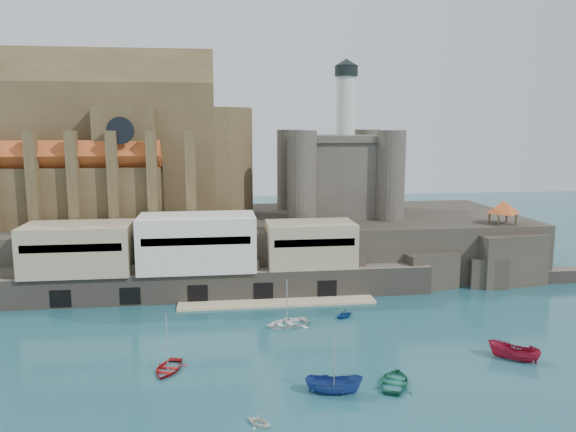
# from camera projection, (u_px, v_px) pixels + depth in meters

# --- Properties ---
(ground) EXTENTS (300.00, 300.00, 0.00)m
(ground) POSITION_uv_depth(u_px,v_px,m) (277.00, 351.00, 67.58)
(ground) COLOR #184751
(ground) RESTS_ON ground
(promontory) EXTENTS (100.00, 36.00, 10.00)m
(promontory) POSITION_uv_depth(u_px,v_px,m) (253.00, 243.00, 105.31)
(promontory) COLOR black
(promontory) RESTS_ON ground
(quay) EXTENTS (70.00, 12.00, 13.05)m
(quay) POSITION_uv_depth(u_px,v_px,m) (197.00, 259.00, 87.91)
(quay) COLOR #665D52
(quay) RESTS_ON ground
(church) EXTENTS (47.00, 25.93, 30.51)m
(church) POSITION_uv_depth(u_px,v_px,m) (120.00, 152.00, 101.97)
(church) COLOR #493A22
(church) RESTS_ON promontory
(castle_keep) EXTENTS (21.20, 21.20, 29.30)m
(castle_keep) POSITION_uv_depth(u_px,v_px,m) (337.00, 171.00, 106.90)
(castle_keep) COLOR #413A33
(castle_keep) RESTS_ON promontory
(rock_outcrop) EXTENTS (14.50, 10.50, 8.70)m
(rock_outcrop) POSITION_uv_depth(u_px,v_px,m) (501.00, 258.00, 97.55)
(rock_outcrop) COLOR black
(rock_outcrop) RESTS_ON ground
(pavilion) EXTENTS (6.40, 6.40, 5.40)m
(pavilion) POSITION_uv_depth(u_px,v_px,m) (503.00, 208.00, 96.31)
(pavilion) COLOR #493A22
(pavilion) RESTS_ON rock_outcrop
(boat_0) EXTENTS (3.97, 2.13, 5.33)m
(boat_0) POSITION_uv_depth(u_px,v_px,m) (168.00, 370.00, 62.09)
(boat_0) COLOR #AB1517
(boat_0) RESTS_ON ground
(boat_1) EXTENTS (2.53, 2.58, 2.60)m
(boat_1) POSITION_uv_depth(u_px,v_px,m) (259.00, 425.00, 50.82)
(boat_1) COLOR white
(boat_1) RESTS_ON ground
(boat_2) EXTENTS (2.67, 2.62, 5.83)m
(boat_2) POSITION_uv_depth(u_px,v_px,m) (334.00, 393.00, 56.84)
(boat_2) COLOR navy
(boat_2) RESTS_ON ground
(boat_3) EXTENTS (4.41, 2.93, 6.00)m
(boat_3) POSITION_uv_depth(u_px,v_px,m) (395.00, 384.00, 58.87)
(boat_3) COLOR #1C694E
(boat_3) RESTS_ON ground
(boat_5) EXTENTS (3.11, 3.10, 5.82)m
(boat_5) POSITION_uv_depth(u_px,v_px,m) (513.00, 360.00, 64.98)
(boat_5) COLOR maroon
(boat_5) RESTS_ON ground
(boat_6) EXTENTS (2.70, 4.67, 6.28)m
(boat_6) POSITION_uv_depth(u_px,v_px,m) (287.00, 325.00, 76.09)
(boat_6) COLOR white
(boat_6) RESTS_ON ground
(boat_7) EXTENTS (2.75, 3.02, 2.99)m
(boat_7) POSITION_uv_depth(u_px,v_px,m) (344.00, 317.00, 79.24)
(boat_7) COLOR navy
(boat_7) RESTS_ON ground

